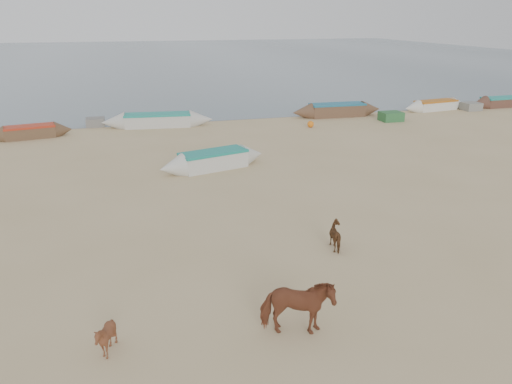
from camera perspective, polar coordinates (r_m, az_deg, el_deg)
The scene contains 8 objects.
ground at distance 15.15m, azimuth 4.14°, elevation -8.47°, with size 140.00×140.00×0.00m, color tan.
sea at distance 94.93m, azimuth -13.28°, elevation 14.77°, with size 160.00×160.00×0.00m, color slate.
cow_adult at distance 11.88m, azimuth 4.71°, elevation -13.00°, with size 0.78×1.72×1.45m, color brown.
calf_front at distance 11.85m, azimuth -16.80°, elevation -15.66°, with size 0.70×0.79×0.87m, color brown.
calf_right at distance 16.26m, azimuth 9.41°, elevation -4.97°, with size 0.86×0.73×0.86m, color brown.
near_canoe at distance 24.47m, azimuth -4.88°, elevation 3.68°, with size 5.57×1.22×0.88m, color silver, non-canonical shape.
waterline_canoes at distance 34.43m, azimuth -6.38°, elevation 8.24°, with size 56.89×3.71×0.97m.
beach_clutter at distance 34.41m, azimuth -0.84°, elevation 8.14°, with size 43.60×5.04×0.64m.
Camera 1 is at (-4.65, -12.55, 7.11)m, focal length 35.00 mm.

